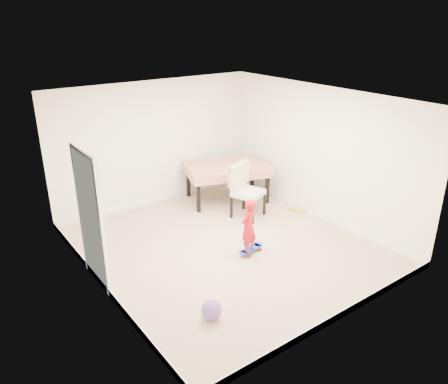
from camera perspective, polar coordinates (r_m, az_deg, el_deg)
ground at (r=7.78m, az=0.28°, el=-7.10°), size 5.00×5.00×0.00m
ceiling at (r=6.89m, az=0.32°, el=11.92°), size 4.50×5.00×0.04m
wall_back at (r=9.24m, az=-8.92°, el=6.23°), size 4.50×0.04×2.60m
wall_front at (r=5.60m, az=15.59°, el=-5.37°), size 4.50×0.04×2.60m
wall_left at (r=6.27m, az=-16.36°, el=-2.40°), size 0.04×5.00×2.60m
wall_right at (r=8.67m, az=12.29°, el=4.90°), size 0.04×5.00×2.60m
door at (r=6.64m, az=-16.96°, el=-3.64°), size 0.11×0.94×2.11m
baseboard_back at (r=9.66m, az=-8.52°, el=-0.83°), size 4.50×0.02×0.12m
baseboard_front at (r=6.26m, az=14.46°, el=-15.52°), size 4.50×0.02×0.12m
baseboard_left at (r=6.86m, az=-15.30°, el=-11.86°), size 0.02×5.00×0.12m
baseboard_right at (r=9.12m, az=11.70°, el=-2.53°), size 0.02×5.00×0.12m
dining_table at (r=9.51m, az=0.39°, el=1.29°), size 1.97×1.57×0.81m
dining_chair at (r=8.67m, az=3.20°, el=0.09°), size 0.79×0.84×1.09m
skateboard at (r=7.59m, az=3.54°, el=-7.62°), size 0.58×0.30×0.08m
child at (r=7.32m, az=3.19°, el=-4.78°), size 0.42×0.35×0.99m
balloon at (r=6.06m, az=-1.67°, el=-15.17°), size 0.28×0.28×0.28m
foam_toy at (r=9.19m, az=9.36°, el=-2.35°), size 0.19×0.40×0.06m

